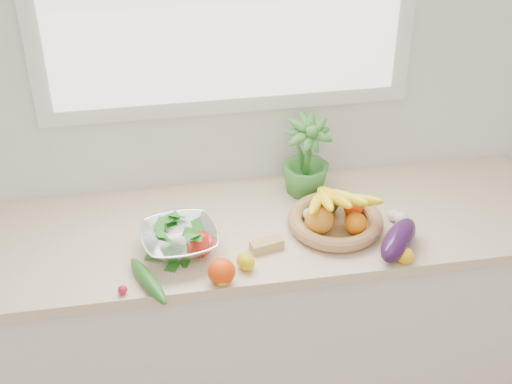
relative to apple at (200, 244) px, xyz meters
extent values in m
cube|color=white|center=(0.15, 0.43, 0.41)|extent=(4.50, 0.02, 2.70)
cube|color=silver|center=(0.15, 0.13, -0.51)|extent=(2.20, 0.58, 0.86)
cube|color=beige|center=(0.15, 0.13, -0.06)|extent=(2.24, 0.62, 0.04)
sphere|color=#F33E07|center=(0.05, -0.15, 0.00)|extent=(0.09, 0.09, 0.09)
ellipsoid|color=gold|center=(0.14, -0.09, -0.02)|extent=(0.07, 0.08, 0.05)
ellipsoid|color=yellow|center=(0.05, -0.15, -0.01)|extent=(0.07, 0.09, 0.07)
ellipsoid|color=#FFB10D|center=(0.64, -0.15, -0.02)|extent=(0.09, 0.09, 0.06)
sphere|color=#AB1B0D|center=(0.00, 0.00, 0.00)|extent=(0.09, 0.09, 0.09)
cube|color=tan|center=(0.22, -0.01, -0.03)|extent=(0.12, 0.07, 0.03)
ellipsoid|color=beige|center=(0.69, 0.08, -0.02)|extent=(0.06, 0.06, 0.04)
ellipsoid|color=beige|center=(0.40, 0.12, -0.02)|extent=(0.07, 0.07, 0.05)
ellipsoid|color=silver|center=(0.70, 0.05, -0.02)|extent=(0.05, 0.05, 0.04)
ellipsoid|color=#2D103B|center=(0.64, -0.09, 0.00)|extent=(0.22, 0.24, 0.09)
ellipsoid|color=#1B5D1B|center=(-0.17, -0.13, -0.02)|extent=(0.14, 0.25, 0.05)
sphere|color=red|center=(-0.25, -0.15, -0.03)|extent=(0.04, 0.04, 0.03)
imported|color=#387E2E|center=(0.42, 0.31, 0.10)|extent=(0.20, 0.20, 0.31)
cylinder|color=tan|center=(0.47, 0.07, -0.04)|extent=(0.34, 0.34, 0.01)
torus|color=tan|center=(0.47, 0.07, -0.02)|extent=(0.40, 0.40, 0.05)
sphere|color=orange|center=(0.41, 0.04, 0.02)|extent=(0.12, 0.12, 0.10)
sphere|color=orange|center=(0.53, 0.01, 0.01)|extent=(0.09, 0.09, 0.08)
sphere|color=#FF4208|center=(0.55, 0.11, 0.00)|extent=(0.09, 0.09, 0.07)
ellipsoid|color=black|center=(0.46, 0.14, 0.02)|extent=(0.10, 0.10, 0.10)
ellipsoid|color=yellow|center=(0.40, 0.06, 0.07)|extent=(0.12, 0.22, 0.09)
ellipsoid|color=yellow|center=(0.43, 0.06, 0.08)|extent=(0.05, 0.22, 0.09)
ellipsoid|color=yellow|center=(0.46, 0.06, 0.09)|extent=(0.09, 0.22, 0.09)
ellipsoid|color=#FBF214|center=(0.49, 0.06, 0.08)|extent=(0.15, 0.20, 0.09)
ellipsoid|color=yellow|center=(0.53, 0.06, 0.07)|extent=(0.20, 0.16, 0.09)
cylinder|color=white|center=(-0.06, 0.02, -0.03)|extent=(0.11, 0.11, 0.02)
imported|color=white|center=(-0.06, 0.02, 0.01)|extent=(0.28, 0.28, 0.06)
ellipsoid|color=#1B5F17|center=(-0.06, 0.02, 0.04)|extent=(0.21, 0.21, 0.08)
camera|label=1|loc=(-0.13, -1.83, 1.42)|focal=50.00mm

